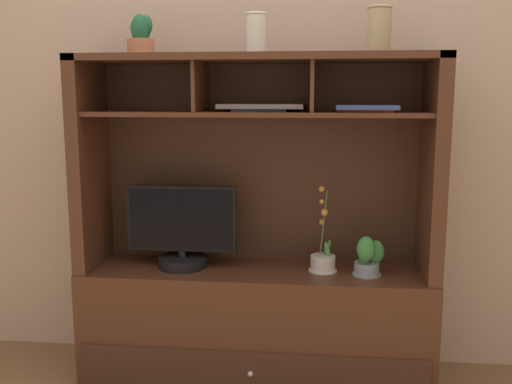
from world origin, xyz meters
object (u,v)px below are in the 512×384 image
(magazine_stack_left, at_px, (366,108))
(ceramic_vase, at_px, (379,29))
(potted_succulent, at_px, (141,37))
(media_console, at_px, (256,281))
(magazine_stack_centre, at_px, (262,107))
(potted_orchid, at_px, (323,260))
(tv_monitor, at_px, (182,232))
(potted_fern, at_px, (367,259))
(accent_vase, at_px, (256,33))

(magazine_stack_left, xyz_separation_m, ceramic_vase, (0.04, 0.02, 0.32))
(ceramic_vase, bearing_deg, potted_succulent, 177.75)
(media_console, xyz_separation_m, magazine_stack_centre, (0.02, 0.01, 0.79))
(media_console, relative_size, magazine_stack_centre, 4.26)
(magazine_stack_left, xyz_separation_m, magazine_stack_centre, (-0.45, 0.05, 0.00))
(magazine_stack_centre, bearing_deg, magazine_stack_left, -7.02)
(potted_orchid, distance_m, magazine_stack_centre, 0.73)
(tv_monitor, relative_size, potted_fern, 2.75)
(magazine_stack_left, height_order, ceramic_vase, ceramic_vase)
(accent_vase, bearing_deg, potted_orchid, -0.16)
(potted_succulent, relative_size, ceramic_vase, 0.92)
(magazine_stack_left, distance_m, ceramic_vase, 0.32)
(magazine_stack_left, relative_size, magazine_stack_centre, 0.69)
(accent_vase, bearing_deg, magazine_stack_centre, 38.26)
(media_console, bearing_deg, magazine_stack_left, -5.69)
(media_console, relative_size, ceramic_vase, 8.26)
(tv_monitor, height_order, accent_vase, accent_vase)
(tv_monitor, xyz_separation_m, accent_vase, (0.34, 0.01, 0.88))
(ceramic_vase, bearing_deg, potted_fern, -131.18)
(tv_monitor, relative_size, magazine_stack_centre, 1.35)
(potted_orchid, relative_size, magazine_stack_left, 1.50)
(magazine_stack_left, bearing_deg, media_console, 174.31)
(magazine_stack_centre, relative_size, potted_succulent, 2.10)
(potted_orchid, bearing_deg, tv_monitor, -179.39)
(potted_orchid, relative_size, magazine_stack_centre, 1.04)
(potted_orchid, bearing_deg, magazine_stack_centre, 176.06)
(tv_monitor, height_order, ceramic_vase, ceramic_vase)
(potted_orchid, height_order, potted_succulent, potted_succulent)
(magazine_stack_centre, relative_size, ceramic_vase, 1.94)
(potted_succulent, xyz_separation_m, ceramic_vase, (1.02, -0.04, 0.02))
(magazine_stack_centre, bearing_deg, accent_vase, -141.74)
(media_console, distance_m, accent_vase, 1.10)
(tv_monitor, bearing_deg, potted_fern, -2.27)
(magazine_stack_centre, relative_size, accent_vase, 2.13)
(potted_fern, distance_m, ceramic_vase, 0.98)
(magazine_stack_left, relative_size, ceramic_vase, 1.34)
(potted_succulent, bearing_deg, ceramic_vase, -2.25)
(tv_monitor, height_order, potted_fern, tv_monitor)
(tv_monitor, bearing_deg, potted_orchid, 0.61)
(media_console, bearing_deg, magazine_stack_centre, 19.28)
(media_console, xyz_separation_m, potted_orchid, (0.30, -0.01, 0.11))
(media_console, xyz_separation_m, potted_fern, (0.50, -0.05, 0.14))
(potted_orchid, xyz_separation_m, magazine_stack_left, (0.17, -0.04, 0.67))
(media_console, relative_size, potted_fern, 8.65)
(potted_orchid, height_order, ceramic_vase, ceramic_vase)
(potted_orchid, distance_m, potted_fern, 0.20)
(tv_monitor, relative_size, accent_vase, 2.88)
(media_console, relative_size, accent_vase, 9.05)
(tv_monitor, bearing_deg, magazine_stack_left, -2.05)
(tv_monitor, distance_m, magazine_stack_left, 0.99)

